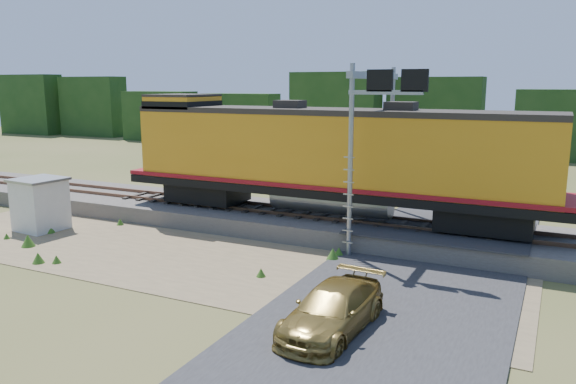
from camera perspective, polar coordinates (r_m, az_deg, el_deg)
The scene contains 11 objects.
ground at distance 21.35m, azimuth -7.04°, elevation -7.39°, with size 140.00×140.00×0.00m, color #475123.
ballast at distance 26.27m, azimuth 0.08°, elevation -2.92°, with size 70.00×5.00×0.80m, color slate.
rails at distance 26.16m, azimuth 0.08°, elevation -1.89°, with size 70.00×1.54×0.16m.
dirt_shoulder at distance 22.84m, azimuth -10.60°, elevation -6.24°, with size 26.00×8.00×0.03m, color #8C7754.
road at distance 19.32m, azimuth 12.17°, elevation -9.28°, with size 7.00×66.00×0.86m.
tree_line_north at distance 56.18m, azimuth 14.61°, elevation 6.87°, with size 130.00×3.00×6.50m.
weed_clumps at distance 23.45m, azimuth -14.15°, elevation -5.98°, with size 15.00×6.20×0.56m, color #33621C, non-canonical shape.
locomotive at distance 24.98m, azimuth 3.78°, elevation 3.68°, with size 20.29×3.09×5.23m.
shed at distance 28.29m, azimuth -23.87°, elevation -1.13°, with size 2.23×2.23×2.44m.
signal_gantry at distance 23.30m, azimuth 9.15°, elevation 8.02°, with size 2.95×6.20×7.44m.
car at distance 15.65m, azimuth 4.55°, elevation -11.83°, with size 1.77×4.36×1.26m, color olive.
Camera 1 is at (11.16, -16.94, 6.67)m, focal length 35.00 mm.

